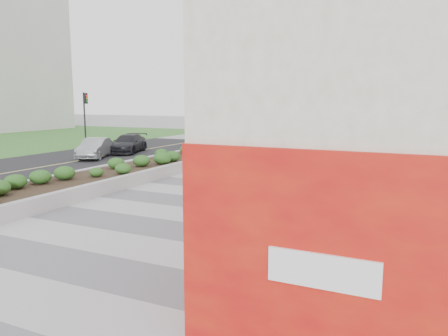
% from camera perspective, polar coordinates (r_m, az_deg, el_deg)
% --- Properties ---
extents(ground, '(160.00, 160.00, 0.00)m').
position_cam_1_polar(ground, '(11.46, -14.73, -9.75)').
color(ground, gray).
rests_on(ground, ground).
extents(walkway, '(8.00, 36.00, 0.01)m').
position_cam_1_polar(walkway, '(13.78, -6.64, -6.34)').
color(walkway, '#A8A8AD').
rests_on(walkway, ground).
extents(building, '(6.04, 24.08, 8.00)m').
position_cam_1_polar(building, '(17.23, 25.36, 9.25)').
color(building, '#BBB69F').
rests_on(building, ground).
extents(planter, '(3.00, 18.00, 0.90)m').
position_cam_1_polar(planter, '(20.03, -13.96, -0.57)').
color(planter, '#9E9EA0').
rests_on(planter, ground).
extents(street, '(10.00, 40.00, 0.00)m').
position_cam_1_polar(street, '(24.70, -25.68, -0.43)').
color(street, black).
rests_on(street, ground).
extents(traffic_signal_near, '(0.33, 0.28, 4.20)m').
position_cam_1_polar(traffic_signal_near, '(29.48, -3.70, 7.17)').
color(traffic_signal_near, black).
rests_on(traffic_signal_near, ground).
extents(traffic_signal_far, '(0.33, 0.28, 4.20)m').
position_cam_1_polar(traffic_signal_far, '(34.52, -17.69, 7.01)').
color(traffic_signal_far, black).
rests_on(traffic_signal_far, ground).
extents(distant_bldg_north_l, '(16.00, 12.00, 20.00)m').
position_cam_1_polar(distant_bldg_north_l, '(64.71, 14.99, 14.19)').
color(distant_bldg_north_l, '#ADAAA3').
rests_on(distant_bldg_north_l, ground).
extents(manhole_cover, '(0.44, 0.44, 0.01)m').
position_cam_1_polar(manhole_cover, '(13.53, -4.83, -6.61)').
color(manhole_cover, '#595654').
rests_on(manhole_cover, ground).
extents(skateboarder, '(0.56, 0.74, 1.48)m').
position_cam_1_polar(skateboarder, '(20.60, 8.39, 0.79)').
color(skateboarder, beige).
rests_on(skateboarder, ground).
extents(car_silver, '(2.79, 4.04, 1.26)m').
position_cam_1_polar(car_silver, '(28.61, -16.50, 2.50)').
color(car_silver, '#979A9E').
rests_on(car_silver, ground).
extents(car_dark, '(3.04, 4.67, 1.26)m').
position_cam_1_polar(car_dark, '(31.10, -12.44, 3.13)').
color(car_dark, black).
rests_on(car_dark, ground).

